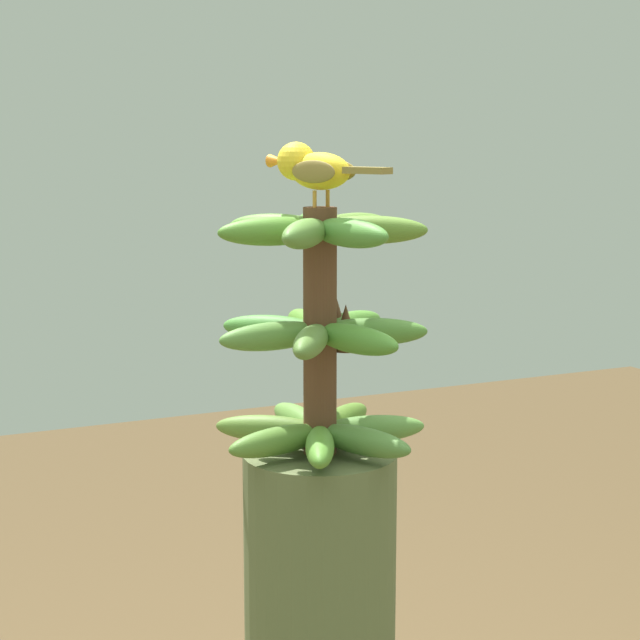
% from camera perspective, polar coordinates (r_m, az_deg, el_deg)
% --- Properties ---
extents(banana_bunch, '(0.28, 0.28, 0.32)m').
position_cam_1_polar(banana_bunch, '(1.38, 0.03, -0.61)').
color(banana_bunch, brown).
rests_on(banana_bunch, banana_tree).
extents(perched_bird, '(0.09, 0.18, 0.08)m').
position_cam_1_polar(perched_bird, '(1.36, -0.38, 7.96)').
color(perched_bird, '#C68933').
rests_on(perched_bird, banana_bunch).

